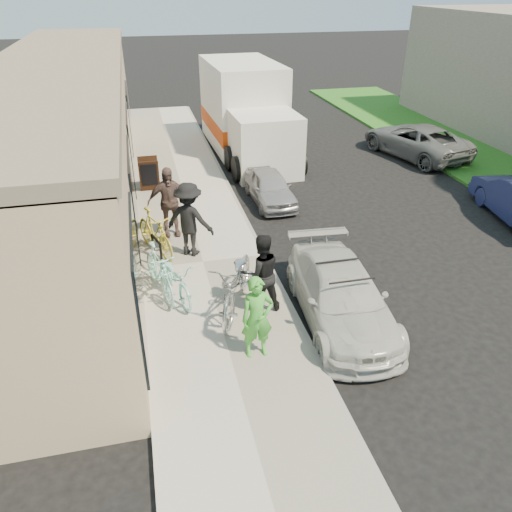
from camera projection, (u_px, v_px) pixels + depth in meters
ground at (322, 328)px, 10.11m from camera, size 120.00×120.00×0.00m
sidewalk at (203, 264)px, 12.22m from camera, size 3.00×34.00×0.15m
curb at (264, 257)px, 12.54m from camera, size 0.12×34.00×0.13m
storefront at (68, 135)px, 14.81m from camera, size 3.60×20.00×4.22m
bike_rack at (157, 251)px, 11.58m from camera, size 0.21×0.58×0.85m
sandwich_board at (149, 174)px, 16.07m from camera, size 0.63×0.64×1.04m
sedan_white at (341, 295)px, 10.12m from camera, size 1.93×4.13×1.21m
sedan_silver at (270, 187)px, 15.56m from camera, size 1.24×2.94×0.99m
moving_truck at (246, 114)px, 19.69m from camera, size 2.78×6.97×3.39m
far_car_gray at (416, 140)px, 19.57m from camera, size 3.18×4.98×1.28m
tandem_bike at (238, 283)px, 10.17m from camera, size 1.70×2.51×1.25m
woman_rider at (257, 318)px, 8.82m from camera, size 0.60×0.40×1.61m
man_standing at (261, 273)px, 10.05m from camera, size 0.86×0.69×1.71m
cruiser_bike_a at (159, 271)px, 10.71m from camera, size 0.95×1.91×1.11m
cruiser_bike_b at (175, 278)px, 10.64m from camera, size 1.09×1.88×0.93m
cruiser_bike_c at (155, 233)px, 12.31m from camera, size 1.19×1.92×1.12m
bystander_a at (189, 220)px, 12.10m from camera, size 1.39×1.23×1.87m
bystander_b at (169, 202)px, 13.01m from camera, size 1.14×0.53×1.89m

